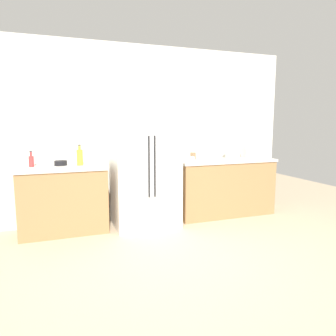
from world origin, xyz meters
TOP-DOWN VIEW (x-y plane):
  - ground_plane at (0.00, 0.00)m, footprint 9.78×9.78m
  - kitchen_back_panel at (0.00, 1.78)m, footprint 4.89×0.10m
  - counter_left at (-1.15, 1.43)m, footprint 1.15×0.60m
  - counter_right at (1.30, 1.43)m, footprint 1.60×0.60m
  - refrigerator at (-0.04, 1.35)m, footprint 0.89×0.74m
  - toaster at (1.83, 1.49)m, footprint 0.26×0.16m
  - rice_cooker at (1.46, 1.44)m, footprint 0.23×0.23m
  - bottle_a at (-0.92, 1.47)m, footprint 0.08×0.08m
  - bottle_b at (-1.53, 1.52)m, footprint 0.07×0.07m
  - cup_a at (0.66, 1.27)m, footprint 0.08×0.08m
  - cup_b at (0.82, 1.58)m, footprint 0.09×0.09m
  - bowl_a at (-1.17, 1.54)m, footprint 0.17×0.17m

SIDE VIEW (x-z plane):
  - ground_plane at x=0.00m, z-range 0.00..0.00m
  - counter_right at x=1.30m, z-range 0.00..0.90m
  - counter_left at x=-1.15m, z-range 0.00..0.90m
  - refrigerator at x=-0.04m, z-range 0.00..1.81m
  - bowl_a at x=-1.17m, z-range 0.90..0.97m
  - cup_a at x=0.66m, z-range 0.90..0.98m
  - cup_b at x=0.82m, z-range 0.90..1.01m
  - bottle_b at x=-1.53m, z-range 0.87..1.09m
  - toaster at x=1.83m, z-range 0.90..1.10m
  - bottle_a at x=-0.92m, z-range 0.87..1.16m
  - rice_cooker at x=1.46m, z-range 0.89..1.19m
  - kitchen_back_panel at x=0.00m, z-range 0.00..2.62m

